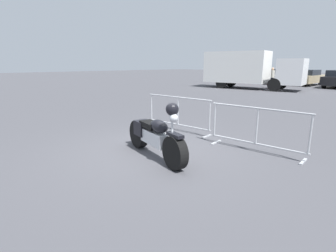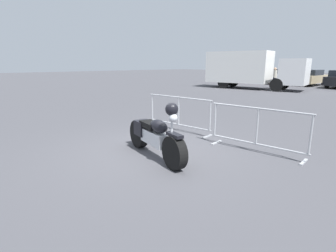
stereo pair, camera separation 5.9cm
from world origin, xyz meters
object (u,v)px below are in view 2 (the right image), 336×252
at_px(motorcycle, 155,135).
at_px(box_truck, 249,68).
at_px(crowd_barrier_near, 179,113).
at_px(parked_car_tan, 310,77).
at_px(pedestrian, 275,77).
at_px(crowd_barrier_far, 257,129).
at_px(parked_car_red, 254,75).
at_px(parked_car_white, 279,76).

relative_size(motorcycle, box_truck, 0.29).
height_order(motorcycle, crowd_barrier_near, motorcycle).
bearing_deg(parked_car_tan, pedestrian, 168.09).
relative_size(crowd_barrier_near, crowd_barrier_far, 1.00).
height_order(box_truck, pedestrian, box_truck).
bearing_deg(motorcycle, crowd_barrier_near, 133.76).
xyz_separation_m(box_truck, pedestrian, (1.08, 2.20, -0.72)).
bearing_deg(crowd_barrier_near, motorcycle, -56.48).
xyz_separation_m(motorcycle, crowd_barrier_near, (-1.33, 2.01, 0.05)).
xyz_separation_m(parked_car_red, parked_car_tan, (5.75, 0.15, -0.01)).
bearing_deg(crowd_barrier_far, parked_car_tan, 107.90).
relative_size(crowd_barrier_near, parked_car_white, 0.54).
xyz_separation_m(motorcycle, parked_car_tan, (-5.46, 23.03, 0.23)).
bearing_deg(parked_car_tan, motorcycle, -167.17).
height_order(crowd_barrier_near, parked_car_white, parked_car_white).
height_order(crowd_barrier_far, parked_car_red, parked_car_red).
bearing_deg(parked_car_tan, crowd_barrier_near, -169.40).
height_order(crowd_barrier_near, pedestrian, pedestrian).
distance_m(crowd_barrier_near, crowd_barrier_far, 2.66).
bearing_deg(parked_car_white, parked_car_red, 86.92).
bearing_deg(motorcycle, parked_car_red, 126.35).
height_order(motorcycle, box_truck, box_truck).
distance_m(box_truck, pedestrian, 2.56).
bearing_deg(crowd_barrier_far, parked_car_white, 114.98).
relative_size(crowd_barrier_far, parked_car_white, 0.54).
relative_size(crowd_barrier_near, parked_car_red, 0.55).
bearing_deg(pedestrian, crowd_barrier_near, -14.07).
bearing_deg(crowd_barrier_near, pedestrian, 107.73).
bearing_deg(crowd_barrier_far, parked_car_red, 121.00).
bearing_deg(crowd_barrier_near, crowd_barrier_far, 0.00).
relative_size(crowd_barrier_near, pedestrian, 1.40).
bearing_deg(crowd_barrier_far, pedestrian, 115.89).
height_order(crowd_barrier_near, box_truck, box_truck).
relative_size(box_truck, pedestrian, 4.73).
bearing_deg(pedestrian, parked_car_white, 169.98).
height_order(crowd_barrier_far, parked_car_white, parked_car_white).
distance_m(motorcycle, parked_car_red, 25.48).
relative_size(crowd_barrier_far, pedestrian, 1.40).
bearing_deg(box_truck, parked_car_white, 84.75).
relative_size(motorcycle, parked_car_red, 0.54).
distance_m(crowd_barrier_near, pedestrian, 16.86).
bearing_deg(pedestrian, parked_car_red, -167.21).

